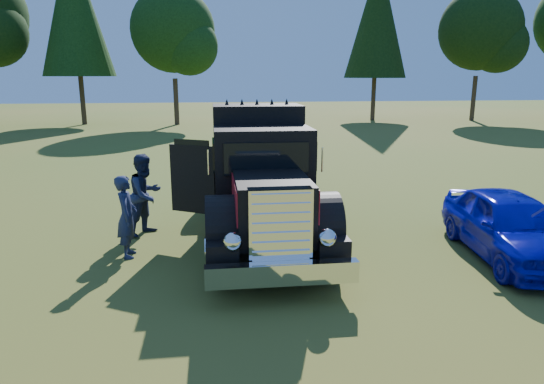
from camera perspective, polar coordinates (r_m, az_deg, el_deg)
The scene contains 6 objects.
ground at distance 8.96m, azimuth 2.65°, elevation -10.64°, with size 120.00×120.00×0.00m, color #355D1B.
treeline at distance 35.40m, azimuth -11.19°, elevation 19.84°, with size 72.10×24.04×13.84m.
diamond_t_truck at distance 10.87m, azimuth -1.32°, elevation 0.87°, with size 3.25×7.16×3.00m.
hotrod_coupe at distance 11.03m, azimuth 26.24°, elevation -3.51°, with size 2.07×4.32×1.89m.
spectator_near at distance 10.35m, azimuth -16.71°, elevation -2.78°, with size 0.62×0.41×1.71m, color #1A203E.
spectator_far at distance 11.69m, azimuth -14.65°, elevation -0.28°, with size 0.93×0.73×1.91m, color #1E2B46.
Camera 1 is at (-1.41, -8.04, 3.68)m, focal length 32.00 mm.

